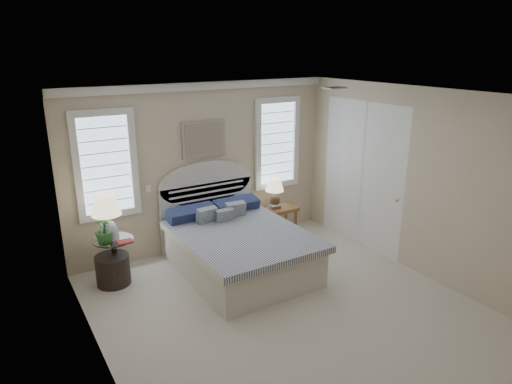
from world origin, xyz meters
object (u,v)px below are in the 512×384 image
object	(u,v)px
bed	(236,244)
side_table_left	(115,255)
floor_pot	(113,270)
lamp_left	(106,213)
lamp_right	(275,190)
nightstand_right	(281,215)

from	to	relation	value
bed	side_table_left	distance (m)	1.75
floor_pot	lamp_left	world-z (taller)	lamp_left
side_table_left	lamp_right	world-z (taller)	lamp_right
bed	nightstand_right	size ratio (longest dim) A/B	4.29
nightstand_right	lamp_right	distance (m)	0.48
floor_pot	bed	bearing A→B (deg)	-15.65
nightstand_right	floor_pot	size ratio (longest dim) A/B	1.12
lamp_left	floor_pot	bearing A→B (deg)	-97.04
side_table_left	nightstand_right	world-z (taller)	side_table_left
nightstand_right	lamp_right	size ratio (longest dim) A/B	1.03
bed	lamp_right	distance (m)	1.48
side_table_left	lamp_left	size ratio (longest dim) A/B	0.95
lamp_left	nightstand_right	bearing A→B (deg)	2.28
floor_pot	side_table_left	bearing A→B (deg)	58.14
bed	nightstand_right	distance (m)	1.47
floor_pot	nightstand_right	bearing A→B (deg)	3.99
lamp_left	lamp_right	bearing A→B (deg)	3.61
side_table_left	lamp_right	size ratio (longest dim) A/B	1.22
nightstand_right	lamp_left	xyz separation A→B (m)	(-3.01, -0.12, 0.65)
bed	lamp_right	size ratio (longest dim) A/B	4.40
side_table_left	nightstand_right	bearing A→B (deg)	1.94
side_table_left	lamp_right	xyz separation A→B (m)	(2.84, 0.16, 0.46)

